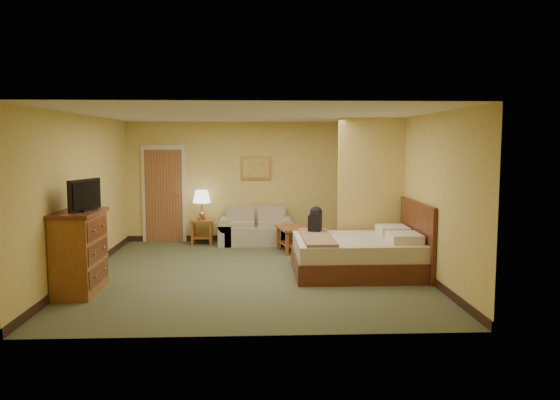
{
  "coord_description": "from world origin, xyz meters",
  "views": [
    {
      "loc": [
        0.06,
        -8.91,
        2.15
      ],
      "look_at": [
        0.47,
        0.6,
        1.15
      ],
      "focal_mm": 35.0,
      "sensor_mm": 36.0,
      "label": 1
    }
  ],
  "objects": [
    {
      "name": "table_lamp",
      "position": [
        -1.1,
        2.65,
        1.0
      ],
      "size": [
        0.38,
        0.38,
        0.63
      ],
      "color": "#AF7940",
      "rests_on": "side_table"
    },
    {
      "name": "backpack",
      "position": [
        1.09,
        0.4,
        0.83
      ],
      "size": [
        0.24,
        0.31,
        0.48
      ],
      "rotation": [
        0.0,
        0.0,
        -0.23
      ],
      "color": "black",
      "rests_on": "bed"
    },
    {
      "name": "ceiling",
      "position": [
        0.0,
        0.0,
        2.6
      ],
      "size": [
        6.0,
        6.0,
        0.0
      ],
      "primitive_type": "plane",
      "rotation": [
        3.14,
        0.0,
        0.0
      ],
      "color": "white",
      "rests_on": "back_wall"
    },
    {
      "name": "back_wall",
      "position": [
        0.0,
        3.0,
        1.3
      ],
      "size": [
        5.5,
        0.02,
        2.6
      ],
      "primitive_type": "cube",
      "color": "#D6BA5B",
      "rests_on": "floor"
    },
    {
      "name": "tv",
      "position": [
        -2.38,
        -1.12,
        1.4
      ],
      "size": [
        0.27,
        0.73,
        0.45
      ],
      "rotation": [
        0.0,
        0.0,
        -0.27
      ],
      "color": "black",
      "rests_on": "dresser"
    },
    {
      "name": "wall_picture",
      "position": [
        0.05,
        2.97,
        1.6
      ],
      "size": [
        0.67,
        0.04,
        0.52
      ],
      "color": "#B78E3F",
      "rests_on": "back_wall"
    },
    {
      "name": "side_table",
      "position": [
        -1.1,
        2.65,
        0.34
      ],
      "size": [
        0.48,
        0.48,
        0.52
      ],
      "color": "brown",
      "rests_on": "floor"
    },
    {
      "name": "loveseat",
      "position": [
        0.05,
        2.57,
        0.26
      ],
      "size": [
        1.58,
        0.73,
        0.8
      ],
      "color": "tan",
      "rests_on": "floor"
    },
    {
      "name": "partition",
      "position": [
        2.15,
        0.93,
        1.3
      ],
      "size": [
        1.2,
        0.15,
        2.6
      ],
      "primitive_type": "cube",
      "color": "#D6BA5B",
      "rests_on": "floor"
    },
    {
      "name": "dresser",
      "position": [
        -2.48,
        -1.12,
        0.6
      ],
      "size": [
        0.58,
        1.11,
        1.19
      ],
      "color": "brown",
      "rests_on": "floor"
    },
    {
      "name": "door",
      "position": [
        -1.95,
        2.96,
        1.03
      ],
      "size": [
        0.94,
        0.16,
        2.1
      ],
      "color": "beige",
      "rests_on": "floor"
    },
    {
      "name": "bed",
      "position": [
        1.81,
        -0.1,
        0.32
      ],
      "size": [
        2.15,
        1.83,
        1.18
      ],
      "color": "#4D2012",
      "rests_on": "floor"
    },
    {
      "name": "baseboard",
      "position": [
        0.0,
        2.99,
        0.06
      ],
      "size": [
        5.5,
        0.02,
        0.12
      ],
      "primitive_type": "cube",
      "color": "black",
      "rests_on": "floor"
    },
    {
      "name": "floor",
      "position": [
        0.0,
        0.0,
        0.0
      ],
      "size": [
        6.0,
        6.0,
        0.0
      ],
      "primitive_type": "plane",
      "color": "#4A5034",
      "rests_on": "ground"
    },
    {
      "name": "right_wall",
      "position": [
        2.75,
        0.0,
        1.3
      ],
      "size": [
        0.02,
        6.0,
        2.6
      ],
      "primitive_type": "cube",
      "color": "#D6BA5B",
      "rests_on": "floor"
    },
    {
      "name": "coffee_table",
      "position": [
        0.89,
        1.74,
        0.35
      ],
      "size": [
        0.92,
        0.92,
        0.49
      ],
      "rotation": [
        0.0,
        0.0,
        0.22
      ],
      "color": "brown",
      "rests_on": "floor"
    },
    {
      "name": "left_wall",
      "position": [
        -2.75,
        0.0,
        1.3
      ],
      "size": [
        0.02,
        6.0,
        2.6
      ],
      "primitive_type": "cube",
      "color": "#D6BA5B",
      "rests_on": "floor"
    }
  ]
}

